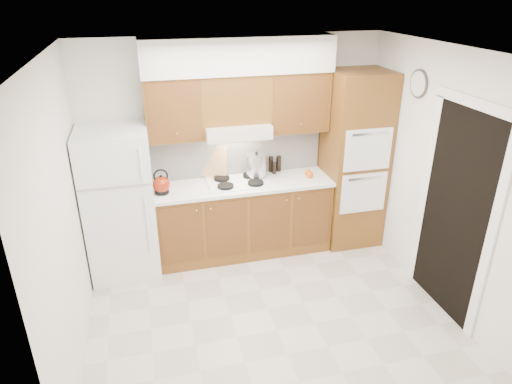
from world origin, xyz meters
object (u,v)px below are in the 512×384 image
oven_cabinet (353,160)px  kettle (161,185)px  fridge (120,204)px  stock_pot (256,165)px

oven_cabinet → kettle: bearing=-178.8°
kettle → fridge: bearing=173.7°
stock_pot → oven_cabinet: bearing=-6.7°
kettle → oven_cabinet: bearing=-3.3°
fridge → oven_cabinet: oven_cabinet is taller
fridge → stock_pot: bearing=6.2°
oven_cabinet → kettle: (-2.37, -0.05, -0.05)m
stock_pot → fridge: bearing=-173.8°
fridge → kettle: size_ratio=8.84×
oven_cabinet → stock_pot: size_ratio=8.37×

